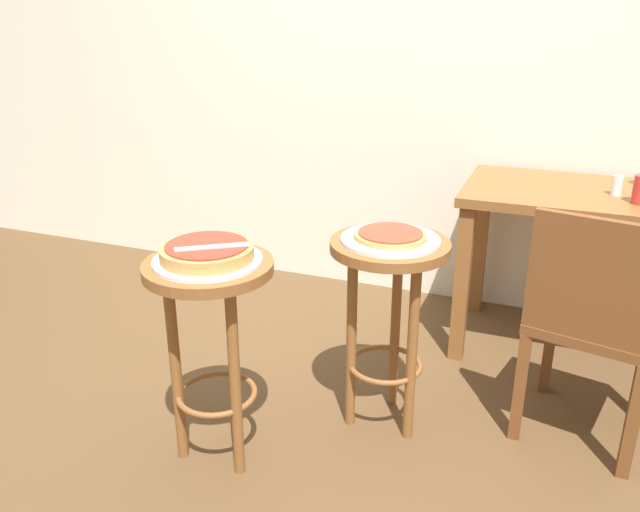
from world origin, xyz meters
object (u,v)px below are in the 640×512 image
stool_foreground (211,315)px  pizza_foreground (207,252)px  pizza_middle (390,235)px  dining_table (590,220)px  wooden_chair (594,321)px  stool_middle (388,290)px  condiment_shaker (617,185)px  pizza_server_knife (212,247)px  serving_plate_middle (390,240)px  serving_plate_foreground (208,260)px

stool_foreground → pizza_foreground: (0.00, 0.00, 0.21)m
pizza_middle → dining_table: size_ratio=0.24×
pizza_foreground → wooden_chair: size_ratio=0.34×
stool_middle → condiment_shaker: condiment_shaker is taller
pizza_foreground → pizza_middle: (0.47, 0.38, -0.01)m
wooden_chair → stool_foreground: bearing=-155.1°
condiment_shaker → pizza_server_knife: condiment_shaker is taller
stool_middle → serving_plate_middle: serving_plate_middle is taller
condiment_shaker → stool_foreground: bearing=-135.3°
stool_middle → pizza_middle: bearing=135.0°
pizza_foreground → dining_table: size_ratio=0.28×
serving_plate_middle → wooden_chair: 0.72m
stool_middle → pizza_server_knife: (-0.44, -0.40, 0.24)m
stool_middle → pizza_middle: size_ratio=2.90×
stool_foreground → wooden_chair: size_ratio=0.83×
pizza_middle → stool_foreground: bearing=-140.7°
serving_plate_middle → dining_table: bearing=52.1°
stool_foreground → dining_table: dining_table is taller
stool_foreground → dining_table: bearing=47.4°
stool_middle → pizza_middle: (-0.00, 0.00, 0.20)m
serving_plate_middle → pizza_foreground: bearing=-140.7°
stool_middle → dining_table: (0.63, 0.82, 0.08)m
pizza_middle → condiment_shaker: bearing=47.8°
pizza_middle → wooden_chair: size_ratio=0.29×
dining_table → wooden_chair: wooden_chair is taller
wooden_chair → pizza_foreground: bearing=-155.1°
stool_foreground → stool_middle: bearing=39.3°
condiment_shaker → pizza_server_knife: bearing=-134.1°
stool_middle → serving_plate_foreground: bearing=-140.7°
stool_foreground → serving_plate_middle: serving_plate_middle is taller
stool_middle → serving_plate_middle: size_ratio=2.13×
serving_plate_foreground → pizza_foreground: 0.03m
serving_plate_foreground → stool_middle: 0.63m
pizza_foreground → wooden_chair: bearing=24.9°
serving_plate_middle → stool_middle: bearing=-63.4°
serving_plate_middle → dining_table: dining_table is taller
pizza_foreground → condiment_shaker: bearing=44.7°
stool_middle → pizza_server_knife: pizza_server_knife is taller
serving_plate_foreground → stool_middle: bearing=39.3°
serving_plate_foreground → pizza_middle: 0.61m
serving_plate_foreground → condiment_shaker: (1.18, 1.17, 0.06)m
pizza_server_knife → stool_middle: bearing=8.2°
stool_foreground → pizza_server_knife: (0.03, -0.02, 0.24)m
serving_plate_foreground → wooden_chair: size_ratio=0.39×
pizza_foreground → condiment_shaker: 1.66m
pizza_foreground → pizza_server_knife: (0.03, -0.02, 0.03)m
pizza_server_knife → condiment_shaker: bearing=11.5°
serving_plate_foreground → pizza_server_knife: bearing=-33.7°
stool_middle → condiment_shaker: (0.71, 0.78, 0.25)m
wooden_chair → pizza_server_knife: wooden_chair is taller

